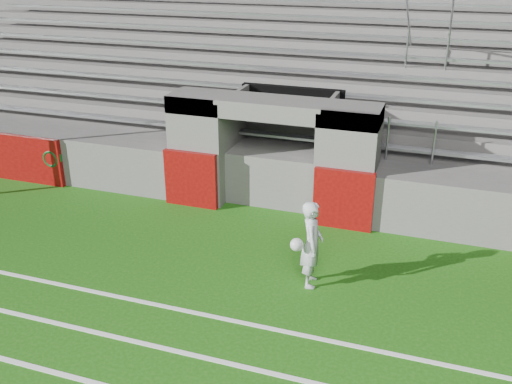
% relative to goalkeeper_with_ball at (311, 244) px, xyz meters
% --- Properties ---
extents(ground, '(90.00, 90.00, 0.00)m').
position_rel_goalkeeper_with_ball_xyz_m(ground, '(-1.68, -0.52, -0.82)').
color(ground, '#184C0C').
rests_on(ground, ground).
extents(stadium_structure, '(26.00, 8.48, 5.42)m').
position_rel_goalkeeper_with_ball_xyz_m(stadium_structure, '(-1.68, 7.45, 0.67)').
color(stadium_structure, '#565452').
rests_on(stadium_structure, ground).
extents(goalkeeper_with_ball, '(0.59, 0.68, 1.64)m').
position_rel_goalkeeper_with_ball_xyz_m(goalkeeper_with_ball, '(0.00, 0.00, 0.00)').
color(goalkeeper_with_ball, silver).
rests_on(goalkeeper_with_ball, ground).
extents(hose_coil, '(0.59, 0.15, 0.59)m').
position_rel_goalkeeper_with_ball_xyz_m(hose_coil, '(-7.35, 2.41, -0.06)').
color(hose_coil, '#0E4711').
rests_on(hose_coil, ground).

